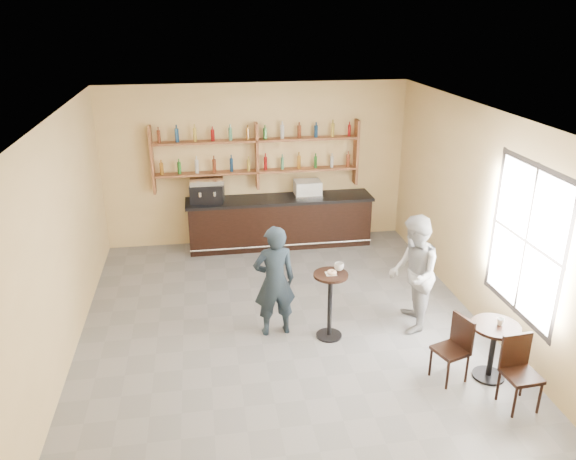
{
  "coord_description": "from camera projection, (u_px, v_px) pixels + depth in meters",
  "views": [
    {
      "loc": [
        -1.11,
        -7.29,
        4.51
      ],
      "look_at": [
        0.2,
        0.8,
        1.25
      ],
      "focal_mm": 35.0,
      "sensor_mm": 36.0,
      "label": 1
    }
  ],
  "objects": [
    {
      "name": "man_main",
      "position": [
        274.0,
        281.0,
        8.06
      ],
      "size": [
        0.65,
        0.46,
        1.69
      ],
      "primitive_type": "imported",
      "rotation": [
        0.0,
        0.0,
        3.23
      ],
      "color": "black",
      "rests_on": "floor"
    },
    {
      "name": "wall_back",
      "position": [
        256.0,
        165.0,
        11.14
      ],
      "size": [
        7.0,
        0.0,
        7.0
      ],
      "primitive_type": "plane",
      "rotation": [
        1.57,
        0.0,
        0.0
      ],
      "color": "#D9B77B",
      "rests_on": "floor"
    },
    {
      "name": "chair_south",
      "position": [
        522.0,
        375.0,
        6.65
      ],
      "size": [
        0.42,
        0.42,
        0.91
      ],
      "primitive_type": null,
      "rotation": [
        0.0,
        0.0,
        0.08
      ],
      "color": "black",
      "rests_on": "floor"
    },
    {
      "name": "liquor_bottles",
      "position": [
        257.0,
        147.0,
        10.88
      ],
      "size": [
        3.68,
        0.1,
        1.0
      ],
      "primitive_type": null,
      "color": "#8C5919",
      "rests_on": "shelf_unit"
    },
    {
      "name": "pedestal_table",
      "position": [
        330.0,
        306.0,
        8.08
      ],
      "size": [
        0.51,
        0.51,
        1.02
      ],
      "primitive_type": null,
      "rotation": [
        0.0,
        0.0,
        0.02
      ],
      "color": "black",
      "rests_on": "floor"
    },
    {
      "name": "window_pane",
      "position": [
        526.0,
        241.0,
        7.24
      ],
      "size": [
        0.0,
        2.0,
        2.0
      ],
      "primitive_type": "plane",
      "rotation": [
        1.57,
        0.0,
        -1.57
      ],
      "color": "white",
      "rests_on": "wall_right"
    },
    {
      "name": "wall_left",
      "position": [
        61.0,
        242.0,
        7.49
      ],
      "size": [
        0.0,
        7.0,
        7.0
      ],
      "primitive_type": "plane",
      "rotation": [
        1.57,
        0.0,
        1.57
      ],
      "color": "#D9B77B",
      "rests_on": "floor"
    },
    {
      "name": "shelf_unit",
      "position": [
        257.0,
        156.0,
        10.94
      ],
      "size": [
        4.0,
        0.26,
        1.4
      ],
      "primitive_type": null,
      "color": "brown",
      "rests_on": "wall_back"
    },
    {
      "name": "wall_front",
      "position": [
        346.0,
        379.0,
        4.72
      ],
      "size": [
        7.0,
        0.0,
        7.0
      ],
      "primitive_type": "plane",
      "rotation": [
        -1.57,
        0.0,
        0.0
      ],
      "color": "#D9B77B",
      "rests_on": "floor"
    },
    {
      "name": "donut",
      "position": [
        332.0,
        272.0,
        7.87
      ],
      "size": [
        0.18,
        0.18,
        0.05
      ],
      "primitive_type": "torus",
      "rotation": [
        0.0,
        0.0,
        0.43
      ],
      "color": "#CA824A",
      "rests_on": "napkin"
    },
    {
      "name": "cafe_table",
      "position": [
        492.0,
        351.0,
        7.22
      ],
      "size": [
        0.72,
        0.72,
        0.78
      ],
      "primitive_type": null,
      "rotation": [
        0.0,
        0.0,
        -0.19
      ],
      "color": "black",
      "rests_on": "floor"
    },
    {
      "name": "bar_counter",
      "position": [
        280.0,
        221.0,
        11.29
      ],
      "size": [
        3.69,
        0.72,
        1.0
      ],
      "primitive_type": null,
      "color": "black",
      "rests_on": "floor"
    },
    {
      "name": "patron_second",
      "position": [
        413.0,
        274.0,
        8.19
      ],
      "size": [
        0.88,
        1.01,
        1.77
      ],
      "primitive_type": "imported",
      "rotation": [
        0.0,
        0.0,
        -1.85
      ],
      "color": "#9B9CA1",
      "rests_on": "floor"
    },
    {
      "name": "cup_cafe",
      "position": [
        500.0,
        322.0,
        7.07
      ],
      "size": [
        0.1,
        0.1,
        0.09
      ],
      "primitive_type": "imported",
      "rotation": [
        0.0,
        0.0,
        -0.04
      ],
      "color": "white",
      "rests_on": "cafe_table"
    },
    {
      "name": "espresso_machine",
      "position": [
        207.0,
        190.0,
        10.81
      ],
      "size": [
        0.68,
        0.49,
        0.45
      ],
      "primitive_type": null,
      "rotation": [
        0.0,
        0.0,
        -0.13
      ],
      "color": "black",
      "rests_on": "bar_counter"
    },
    {
      "name": "window_frame",
      "position": [
        526.0,
        241.0,
        7.24
      ],
      "size": [
        0.04,
        1.7,
        2.1
      ],
      "primitive_type": null,
      "color": "black",
      "rests_on": "wall_right"
    },
    {
      "name": "pastry_case",
      "position": [
        308.0,
        189.0,
        11.13
      ],
      "size": [
        0.6,
        0.51,
        0.32
      ],
      "primitive_type": null,
      "rotation": [
        0.0,
        0.0,
        0.16
      ],
      "color": "silver",
      "rests_on": "bar_counter"
    },
    {
      "name": "ceiling",
      "position": [
        283.0,
        115.0,
        7.34
      ],
      "size": [
        7.0,
        7.0,
        0.0
      ],
      "primitive_type": "plane",
      "rotation": [
        3.14,
        0.0,
        0.0
      ],
      "color": "white",
      "rests_on": "wall_back"
    },
    {
      "name": "chair_west",
      "position": [
        450.0,
        350.0,
        7.17
      ],
      "size": [
        0.48,
        0.48,
        0.88
      ],
      "primitive_type": null,
      "rotation": [
        0.0,
        0.0,
        -1.26
      ],
      "color": "black",
      "rests_on": "floor"
    },
    {
      "name": "wall_right",
      "position": [
        481.0,
        217.0,
        8.38
      ],
      "size": [
        0.0,
        7.0,
        7.0
      ],
      "primitive_type": "plane",
      "rotation": [
        1.57,
        0.0,
        -1.57
      ],
      "color": "#D9B77B",
      "rests_on": "floor"
    },
    {
      "name": "napkin",
      "position": [
        331.0,
        274.0,
        7.89
      ],
      "size": [
        0.15,
        0.15,
        0.0
      ],
      "primitive_type": "cube",
      "rotation": [
        0.0,
        0.0,
        -0.02
      ],
      "color": "white",
      "rests_on": "pedestal_table"
    },
    {
      "name": "floor",
      "position": [
        283.0,
        326.0,
        8.52
      ],
      "size": [
        7.0,
        7.0,
        0.0
      ],
      "primitive_type": "plane",
      "color": "slate",
      "rests_on": "ground"
    },
    {
      "name": "cup_pedestal",
      "position": [
        339.0,
        267.0,
        7.98
      ],
      "size": [
        0.16,
        0.16,
        0.11
      ],
      "primitive_type": "imported",
      "rotation": [
        0.0,
        0.0,
        -0.19
      ],
      "color": "white",
      "rests_on": "pedestal_table"
    }
  ]
}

